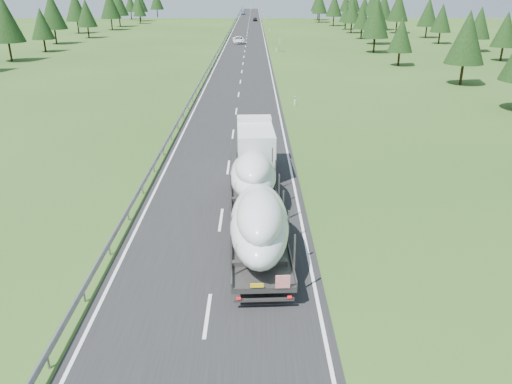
{
  "coord_description": "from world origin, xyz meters",
  "views": [
    {
      "loc": [
        1.91,
        -25.84,
        12.39
      ],
      "look_at": [
        2.01,
        -0.63,
        2.0
      ],
      "focal_mm": 35.0,
      "sensor_mm": 36.0,
      "label": 1
    }
  ],
  "objects_px": {
    "distant_van": "(239,40)",
    "distant_car_blue": "(243,13)",
    "boat_truck": "(256,185)",
    "distant_car_dark": "(255,19)",
    "highway_sign": "(280,43)"
  },
  "relations": [
    {
      "from": "distant_van",
      "to": "distant_car_blue",
      "type": "bearing_deg",
      "value": 86.08
    },
    {
      "from": "distant_car_dark",
      "to": "distant_car_blue",
      "type": "xyz_separation_m",
      "value": [
        -5.65,
        49.91,
        0.07
      ]
    },
    {
      "from": "highway_sign",
      "to": "distant_car_blue",
      "type": "distance_m",
      "value": 149.92
    },
    {
      "from": "boat_truck",
      "to": "distant_car_dark",
      "type": "distance_m",
      "value": 179.55
    },
    {
      "from": "highway_sign",
      "to": "boat_truck",
      "type": "bearing_deg",
      "value": -93.71
    },
    {
      "from": "highway_sign",
      "to": "distant_car_dark",
      "type": "xyz_separation_m",
      "value": [
        -4.8,
        99.64,
        -1.09
      ]
    },
    {
      "from": "highway_sign",
      "to": "distant_car_blue",
      "type": "bearing_deg",
      "value": 94.0
    },
    {
      "from": "boat_truck",
      "to": "distant_van",
      "type": "xyz_separation_m",
      "value": [
        -3.71,
        96.42,
        -1.34
      ]
    },
    {
      "from": "boat_truck",
      "to": "distant_car_dark",
      "type": "xyz_separation_m",
      "value": [
        0.38,
        179.54,
        -1.41
      ]
    },
    {
      "from": "boat_truck",
      "to": "distant_car_blue",
      "type": "distance_m",
      "value": 229.52
    },
    {
      "from": "distant_car_blue",
      "to": "boat_truck",
      "type": "bearing_deg",
      "value": -89.27
    },
    {
      "from": "highway_sign",
      "to": "distant_car_blue",
      "type": "xyz_separation_m",
      "value": [
        -10.46,
        149.55,
        -1.02
      ]
    },
    {
      "from": "boat_truck",
      "to": "distant_car_blue",
      "type": "bearing_deg",
      "value": 91.32
    },
    {
      "from": "distant_van",
      "to": "boat_truck",
      "type": "bearing_deg",
      "value": -92.39
    },
    {
      "from": "distant_van",
      "to": "distant_car_blue",
      "type": "height_order",
      "value": "distant_van"
    }
  ]
}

